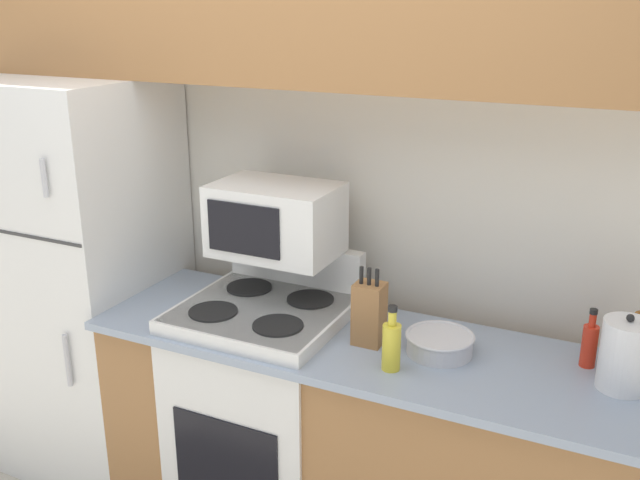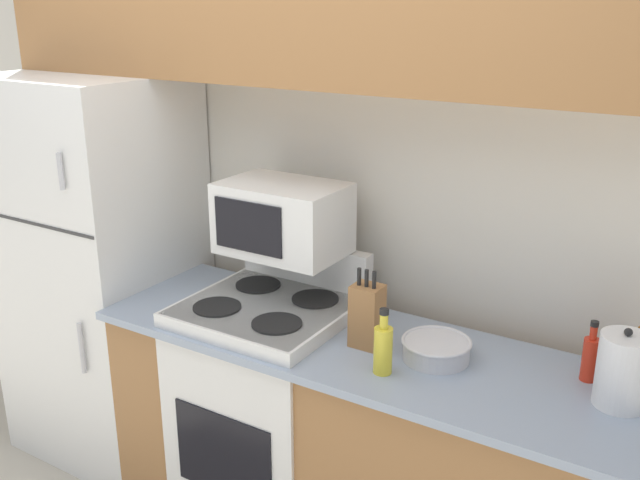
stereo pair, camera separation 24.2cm
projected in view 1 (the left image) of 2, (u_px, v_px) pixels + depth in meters
wall_back at (316, 193)px, 2.88m from camera, size 8.00×0.05×2.55m
lower_cabinets at (360, 446)px, 2.64m from camera, size 1.94×0.61×0.89m
refrigerator at (79, 279)px, 3.10m from camera, size 0.76×0.68×1.73m
stove at (266, 413)px, 2.78m from camera, size 0.59×0.60×1.10m
microwave at (276, 220)px, 2.64m from camera, size 0.46×0.31×0.27m
knife_block at (369, 313)px, 2.43m from camera, size 0.10×0.09×0.28m
bowl at (440, 343)px, 2.38m from camera, size 0.23×0.23×0.07m
bottle_hot_sauce at (589, 344)px, 2.28m from camera, size 0.05×0.05×0.20m
bottle_cooking_spray at (391, 345)px, 2.26m from camera, size 0.06×0.06×0.22m
kettle at (625, 355)px, 2.14m from camera, size 0.15×0.15×0.25m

